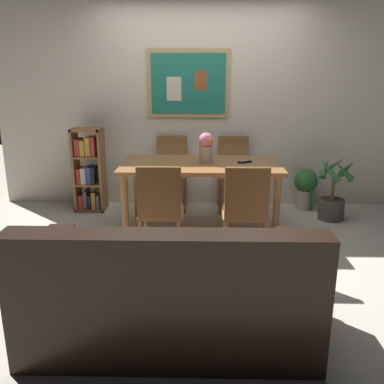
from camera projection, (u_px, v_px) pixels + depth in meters
name	position (u px, v px, depth m)	size (l,w,h in m)	color
ground_plane	(201.00, 246.00, 4.12)	(12.00, 12.00, 0.00)	beige
wall_back_with_painting	(202.00, 103.00, 5.18)	(5.20, 0.14, 2.60)	beige
dining_table	(201.00, 171.00, 4.37)	(1.67, 0.91, 0.76)	brown
dining_chair_near_right	(245.00, 206.00, 3.63)	(0.40, 0.41, 0.91)	brown
dining_chair_far_right	(233.00, 167.00, 5.15)	(0.40, 0.41, 0.91)	brown
dining_chair_far_left	(171.00, 166.00, 5.19)	(0.40, 0.41, 0.91)	brown
dining_chair_near_left	(160.00, 205.00, 3.66)	(0.40, 0.41, 0.91)	brown
leather_couch	(170.00, 296.00, 2.59)	(1.80, 0.84, 0.84)	black
bookshelf	(89.00, 172.00, 5.10)	(0.36, 0.28, 1.03)	brown
potted_ivy	(305.00, 187.00, 5.19)	(0.29, 0.29, 0.51)	#B2ADA3
potted_palm	(332.00, 197.00, 4.82)	(0.45, 0.45, 0.76)	#4C4742
flower_vase	(206.00, 146.00, 4.31)	(0.17, 0.18, 0.32)	tan
tv_remote	(244.00, 162.00, 4.35)	(0.16, 0.11, 0.02)	black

